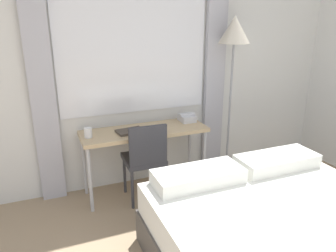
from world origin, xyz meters
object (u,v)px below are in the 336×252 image
(standing_lamp, at_px, (234,44))
(telephone, at_px, (187,118))
(desk_chair, at_px, (145,157))
(mug, at_px, (88,133))
(desk, at_px, (145,135))
(book, at_px, (130,131))

(standing_lamp, xyz_separation_m, telephone, (-0.49, 0.11, -0.81))
(desk_chair, height_order, mug, desk_chair)
(desk_chair, height_order, standing_lamp, standing_lamp)
(desk, distance_m, book, 0.18)
(standing_lamp, relative_size, telephone, 9.86)
(telephone, bearing_deg, book, -170.23)
(desk_chair, relative_size, standing_lamp, 0.46)
(desk, distance_m, standing_lamp, 1.38)
(standing_lamp, height_order, book, standing_lamp)
(standing_lamp, relative_size, mug, 18.96)
(book, xyz_separation_m, mug, (-0.42, 0.01, 0.04))
(desk, height_order, mug, mug)
(book, distance_m, mug, 0.42)
(book, bearing_deg, telephone, 9.77)
(mug, bearing_deg, desk, 1.82)
(book, height_order, mug, mug)
(desk_chair, xyz_separation_m, standing_lamp, (1.09, 0.18, 1.07))
(desk, height_order, standing_lamp, standing_lamp)
(standing_lamp, relative_size, book, 6.31)
(desk_chair, relative_size, mug, 8.79)
(desk, bearing_deg, mug, -178.18)
(book, bearing_deg, desk, 9.98)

